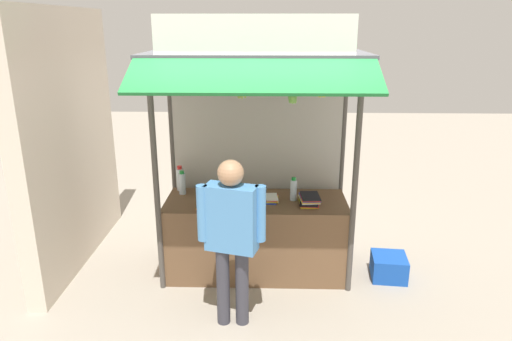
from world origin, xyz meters
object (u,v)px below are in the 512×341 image
object	(u,v)px
magazine_stack_left	(267,199)
vendor_person	(232,229)
water_bottle_back_left	(225,186)
banana_bunch_inner_left	(322,89)
water_bottle_far_right	(182,183)
magazine_stack_mid_left	(244,203)
magazine_stack_back_right	(309,200)
plastic_crate	(389,267)
banana_bunch_inner_right	(242,90)
magazine_stack_front_right	(209,206)
banana_bunch_rightmost	(293,96)
water_bottle_front_left	(180,179)
water_bottle_rear_center	(293,189)

from	to	relation	value
magazine_stack_left	vendor_person	xyz separation A→B (m)	(-0.32, -0.99, 0.09)
water_bottle_back_left	banana_bunch_inner_left	distance (m)	1.69
water_bottle_far_right	magazine_stack_mid_left	bearing A→B (deg)	-29.08
magazine_stack_back_right	plastic_crate	bearing A→B (deg)	-2.23
magazine_stack_mid_left	vendor_person	size ratio (longest dim) A/B	0.16
water_bottle_back_left	banana_bunch_inner_left	size ratio (longest dim) A/B	0.87
magazine_stack_mid_left	magazine_stack_back_right	world-z (taller)	magazine_stack_back_right
banana_bunch_inner_right	vendor_person	xyz separation A→B (m)	(-0.07, -0.50, -1.18)
water_bottle_back_left	magazine_stack_front_right	xyz separation A→B (m)	(-0.13, -0.43, -0.08)
banana_bunch_inner_left	plastic_crate	bearing A→B (deg)	23.11
banana_bunch_inner_left	banana_bunch_inner_right	world-z (taller)	same
water_bottle_far_right	banana_bunch_rightmost	size ratio (longest dim) A/B	0.89
magazine_stack_left	water_bottle_back_left	bearing A→B (deg)	159.23
magazine_stack_left	magazine_stack_back_right	bearing A→B (deg)	-9.86
banana_bunch_inner_left	vendor_person	size ratio (longest dim) A/B	0.16
magazine_stack_front_right	vendor_person	bearing A→B (deg)	-67.82
water_bottle_front_left	magazine_stack_left	bearing A→B (deg)	-17.39
magazine_stack_back_right	magazine_stack_left	bearing A→B (deg)	170.14
magazine_stack_left	water_bottle_far_right	bearing A→B (deg)	168.65
water_bottle_rear_center	water_bottle_back_left	world-z (taller)	water_bottle_rear_center
plastic_crate	magazine_stack_left	bearing A→B (deg)	175.21
water_bottle_rear_center	water_bottle_far_right	size ratio (longest dim) A/B	0.95
magazine_stack_front_right	water_bottle_front_left	bearing A→B (deg)	125.55
magazine_stack_back_right	banana_bunch_rightmost	bearing A→B (deg)	-119.04
banana_bunch_rightmost	plastic_crate	size ratio (longest dim) A/B	0.83
water_bottle_back_left	banana_bunch_inner_right	bearing A→B (deg)	-69.89
water_bottle_far_right	magazine_stack_front_right	xyz separation A→B (m)	(0.35, -0.44, -0.10)
banana_bunch_inner_right	plastic_crate	distance (m)	2.61
water_bottle_rear_center	banana_bunch_rightmost	xyz separation A→B (m)	(-0.06, -0.52, 1.11)
water_bottle_back_left	banana_bunch_inner_right	world-z (taller)	banana_bunch_inner_right
magazine_stack_mid_left	water_bottle_front_left	bearing A→B (deg)	145.63
banana_bunch_rightmost	plastic_crate	xyz separation A→B (m)	(1.14, 0.37, -1.97)
magazine_stack_mid_left	vendor_person	distance (m)	0.79
banana_bunch_inner_right	magazine_stack_back_right	bearing A→B (deg)	30.36
banana_bunch_inner_right	plastic_crate	world-z (taller)	banana_bunch_inner_right
banana_bunch_inner_right	vendor_person	world-z (taller)	banana_bunch_inner_right
water_bottle_back_left	magazine_stack_back_right	distance (m)	0.98
water_bottle_front_left	magazine_stack_mid_left	size ratio (longest dim) A/B	1.17
water_bottle_far_right	vendor_person	bearing A→B (deg)	-60.89
magazine_stack_front_right	vendor_person	distance (m)	0.81
water_bottle_rear_center	water_bottle_far_right	bearing A→B (deg)	172.80
magazine_stack_front_right	banana_bunch_inner_left	size ratio (longest dim) A/B	1.01
magazine_stack_back_right	vendor_person	distance (m)	1.19
water_bottle_front_left	banana_bunch_inner_right	world-z (taller)	banana_bunch_inner_right
magazine_stack_left	banana_bunch_inner_right	bearing A→B (deg)	-116.54
magazine_stack_mid_left	banana_bunch_inner_left	world-z (taller)	banana_bunch_inner_left
banana_bunch_inner_right	magazine_stack_mid_left	bearing A→B (deg)	91.92
water_bottle_rear_center	magazine_stack_front_right	size ratio (longest dim) A/B	1.03
banana_bunch_inner_left	magazine_stack_left	bearing A→B (deg)	135.47
water_bottle_back_left	magazine_stack_left	bearing A→B (deg)	-20.77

